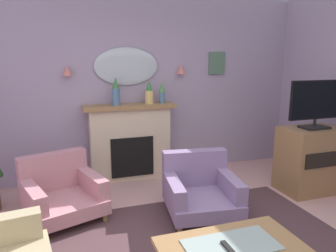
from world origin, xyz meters
TOP-DOWN VIEW (x-y plane):
  - wall_back at (0.00, 2.60)m, footprint 6.27×0.10m
  - fireplace at (-0.19, 2.38)m, footprint 1.36×0.36m
  - mantel_vase_left at (-0.39, 2.35)m, footprint 0.12×0.12m
  - mantel_vase_right at (0.11, 2.35)m, footprint 0.13×0.13m
  - mantel_vase_centre at (0.31, 2.35)m, footprint 0.10×0.10m
  - wall_mirror at (-0.19, 2.52)m, footprint 0.96×0.06m
  - wall_sconce_left at (-1.04, 2.47)m, footprint 0.14×0.14m
  - wall_sconce_right at (0.66, 2.47)m, footprint 0.14×0.14m
  - framed_picture at (1.31, 2.53)m, footprint 0.28×0.03m
  - coffee_table at (0.02, -0.33)m, footprint 1.10×0.60m
  - tv_remote at (-0.03, -0.36)m, footprint 0.04×0.16m
  - armchair_beside_couch at (-1.21, 1.46)m, footprint 1.02×1.03m
  - armchair_in_corner at (0.36, 1.01)m, footprint 0.91×0.92m
  - tv_cabinet at (2.09, 1.13)m, footprint 0.80×0.57m
  - tv_flatscreen at (2.09, 1.11)m, footprint 0.84×0.24m

SIDE VIEW (x-z plane):
  - armchair_beside_couch at x=-1.21m, z-range -0.05..0.66m
  - armchair_in_corner at x=0.36m, z-range -0.05..0.66m
  - coffee_table at x=0.02m, z-range 0.16..0.61m
  - tv_cabinet at x=2.09m, z-range 0.00..0.90m
  - tv_remote at x=-0.03m, z-range 0.44..0.46m
  - fireplace at x=-0.19m, z-range -0.01..1.15m
  - tv_flatscreen at x=2.09m, z-range 0.92..1.57m
  - mantel_vase_right at x=0.11m, z-range 1.14..1.49m
  - mantel_vase_centre at x=0.31m, z-range 1.18..1.51m
  - mantel_vase_left at x=-0.39m, z-range 1.14..1.55m
  - wall_back at x=0.00m, z-range 0.00..2.79m
  - wall_sconce_left at x=-1.04m, z-range 1.59..1.73m
  - wall_sconce_right at x=0.66m, z-range 1.59..1.73m
  - wall_mirror at x=-0.19m, z-range 1.43..1.99m
  - framed_picture at x=1.31m, z-range 1.57..1.93m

